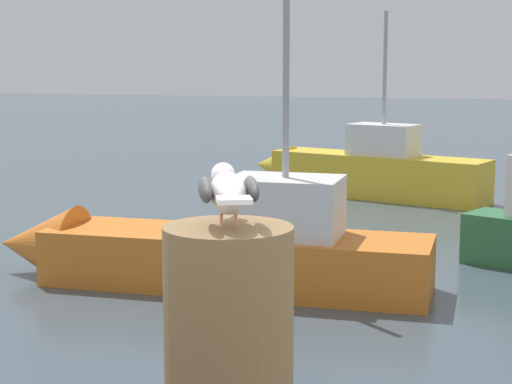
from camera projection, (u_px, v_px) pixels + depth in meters
The scene contains 3 objects.
seagull at pixel (228, 190), 2.15m from camera, with size 0.21×0.38×0.14m.
boat_orange at pixel (198, 249), 10.49m from camera, with size 5.50×1.25×3.77m.
boat_yellow at pixel (363, 170), 17.36m from camera, with size 5.13×2.48×3.65m.
Camera 1 is at (0.19, -2.53, 2.72)m, focal length 60.79 mm.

